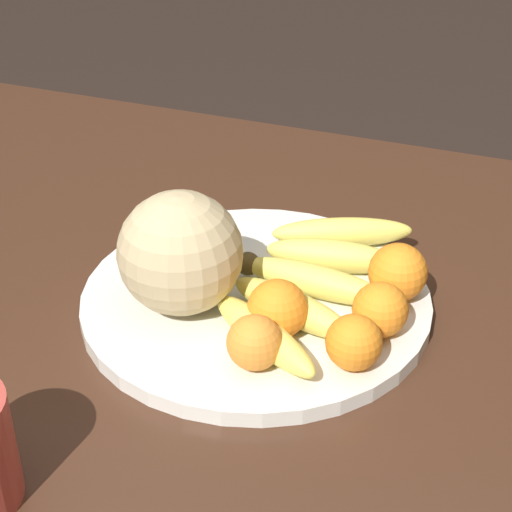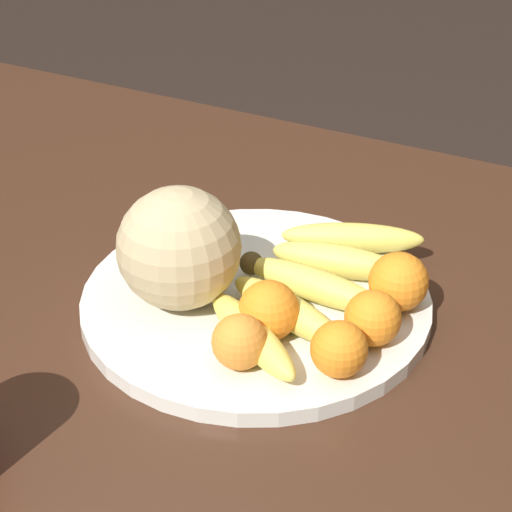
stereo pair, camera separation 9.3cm
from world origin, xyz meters
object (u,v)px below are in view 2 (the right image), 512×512
kitchen_table (200,356)px  orange_front_left (240,342)px  fruit_bowl (256,299)px  orange_back_right (373,318)px  orange_front_right (399,282)px  orange_mid_center (269,310)px  banana_bunch (310,282)px  orange_back_left (339,349)px  produce_tag (309,320)px  melon (179,248)px

kitchen_table → orange_front_left: 0.22m
fruit_bowl → orange_back_right: (-0.15, 0.02, 0.04)m
orange_front_right → orange_front_left: bearing=57.9°
fruit_bowl → orange_mid_center: orange_mid_center is taller
orange_back_right → banana_bunch: bearing=-26.3°
orange_back_left → produce_tag: orange_back_left is taller
fruit_bowl → orange_mid_center: size_ratio=6.18×
banana_bunch → orange_mid_center: (0.01, 0.08, 0.01)m
banana_bunch → orange_back_right: size_ratio=5.66×
orange_back_right → produce_tag: size_ratio=0.64×
orange_front_left → orange_mid_center: orange_mid_center is taller
fruit_bowl → kitchen_table: bearing=3.8°
melon → orange_back_left: bearing=170.5°
melon → produce_tag: size_ratio=1.47×
orange_back_right → produce_tag: 0.08m
orange_back_right → produce_tag: orange_back_right is taller
kitchen_table → orange_mid_center: (-0.12, 0.06, 0.15)m
orange_mid_center → produce_tag: size_ratio=0.69×
melon → banana_bunch: melon is taller
orange_front_right → orange_back_left: bearing=84.3°
orange_front_left → produce_tag: orange_front_left is taller
orange_mid_center → produce_tag: bearing=-123.5°
orange_front_left → orange_back_left: bearing=-159.3°
orange_front_right → orange_back_right: size_ratio=1.11×
fruit_bowl → orange_front_right: 0.16m
banana_bunch → orange_front_left: orange_front_left is taller
orange_back_left → orange_back_right: bearing=-100.3°
melon → orange_back_left: (-0.20, 0.03, -0.04)m
orange_mid_center → produce_tag: (-0.03, -0.04, -0.03)m
orange_front_left → produce_tag: 0.11m
melon → orange_mid_center: 0.12m
orange_front_left → produce_tag: size_ratio=0.61×
orange_back_left → orange_back_right: orange_back_right is taller
fruit_bowl → orange_back_left: (-0.13, 0.08, 0.04)m
fruit_bowl → banana_bunch: (-0.06, -0.02, 0.03)m
banana_bunch → produce_tag: 0.05m
orange_front_left → banana_bunch: bearing=-95.2°
fruit_bowl → orange_back_left: 0.16m
fruit_bowl → produce_tag: produce_tag is taller
orange_back_left → kitchen_table: bearing=-20.4°
banana_bunch → produce_tag: size_ratio=3.62×
fruit_bowl → orange_front_right: (-0.15, -0.05, 0.04)m
orange_mid_center → orange_back_left: size_ratio=1.11×
banana_bunch → fruit_bowl: bearing=-153.0°
kitchen_table → melon: melon is taller
fruit_bowl → banana_bunch: 0.07m
fruit_bowl → banana_bunch: size_ratio=1.18×
banana_bunch → orange_front_left: 0.14m
kitchen_table → orange_back_left: 0.27m
banana_bunch → produce_tag: (-0.02, 0.04, -0.02)m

